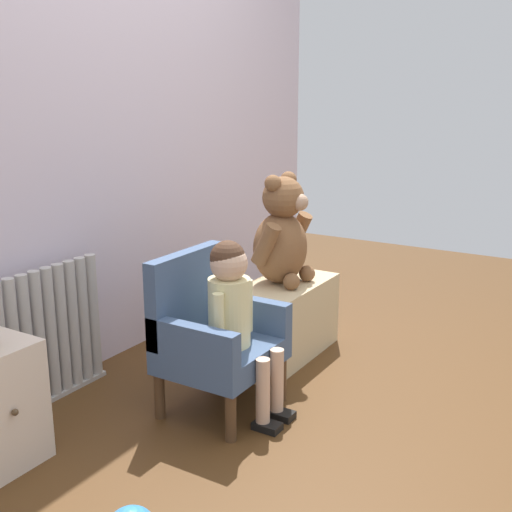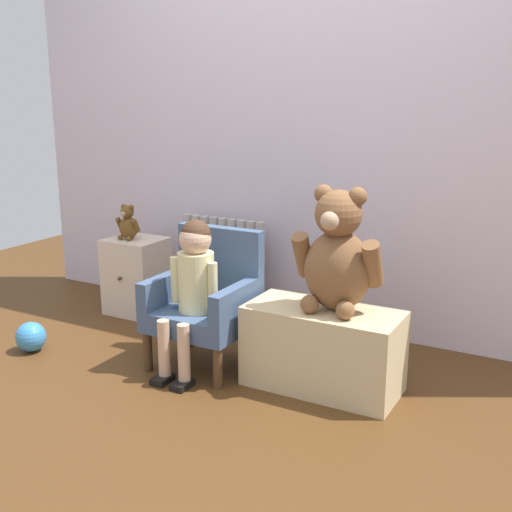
% 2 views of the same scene
% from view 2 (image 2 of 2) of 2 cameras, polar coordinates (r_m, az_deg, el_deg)
% --- Properties ---
extents(ground_plane, '(6.00, 6.00, 0.00)m').
position_cam_2_polar(ground_plane, '(2.70, -6.96, -14.32)').
color(ground_plane, '#4F3016').
extents(back_wall, '(3.80, 0.05, 2.40)m').
position_cam_2_polar(back_wall, '(3.50, 5.27, 12.82)').
color(back_wall, silver).
rests_on(back_wall, ground_plane).
extents(radiator, '(0.56, 0.05, 0.59)m').
position_cam_2_polar(radiator, '(3.77, -2.93, -1.04)').
color(radiator, '#B5B1AB').
rests_on(radiator, ground_plane).
extents(small_dresser, '(0.33, 0.31, 0.45)m').
position_cam_2_polar(small_dresser, '(3.89, -10.55, -1.74)').
color(small_dresser, beige).
rests_on(small_dresser, ground_plane).
extents(child_armchair, '(0.46, 0.41, 0.66)m').
position_cam_2_polar(child_armchair, '(3.10, -4.39, -3.88)').
color(child_armchair, '#405678').
rests_on(child_armchair, ground_plane).
extents(child_figure, '(0.25, 0.35, 0.73)m').
position_cam_2_polar(child_figure, '(2.97, -5.62, -1.68)').
color(child_figure, beige).
rests_on(child_figure, ground_plane).
extents(low_bench, '(0.68, 0.32, 0.37)m').
position_cam_2_polar(low_bench, '(2.89, 5.95, -8.20)').
color(low_bench, '#CFB687').
rests_on(low_bench, ground_plane).
extents(large_teddy_bear, '(0.39, 0.28, 0.54)m').
position_cam_2_polar(large_teddy_bear, '(2.76, 7.27, -0.05)').
color(large_teddy_bear, brown).
rests_on(large_teddy_bear, low_bench).
extents(small_teddy_bear, '(0.15, 0.11, 0.21)m').
position_cam_2_polar(small_teddy_bear, '(3.81, -11.31, 2.80)').
color(small_teddy_bear, brown).
rests_on(small_teddy_bear, small_dresser).
extents(toy_ball, '(0.15, 0.15, 0.15)m').
position_cam_2_polar(toy_ball, '(3.50, -19.38, -6.80)').
color(toy_ball, '#3887C8').
rests_on(toy_ball, ground_plane).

